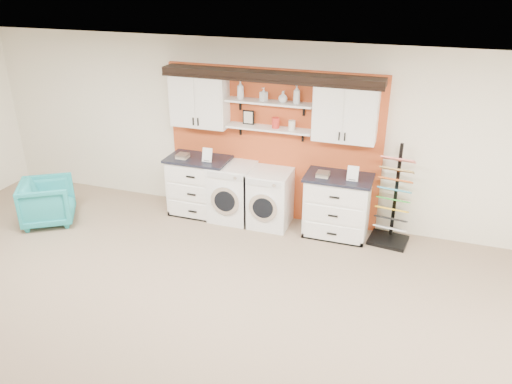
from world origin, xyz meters
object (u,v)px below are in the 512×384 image
(base_cabinet_right, at_px, (337,206))
(sample_rack, at_px, (392,212))
(base_cabinet_left, at_px, (200,186))
(washer, at_px, (233,192))
(armchair, at_px, (48,202))
(dryer, at_px, (270,198))

(base_cabinet_right, relative_size, sample_rack, 0.66)
(base_cabinet_right, bearing_deg, base_cabinet_left, -180.00)
(washer, relative_size, armchair, 1.21)
(dryer, bearing_deg, base_cabinet_left, 179.84)
(washer, xyz_separation_m, sample_rack, (2.48, 0.04, 0.03))
(base_cabinet_right, height_order, dryer, base_cabinet_right)
(dryer, height_order, sample_rack, sample_rack)
(base_cabinet_right, distance_m, washer, 1.68)
(armchair, bearing_deg, base_cabinet_right, -108.69)
(dryer, bearing_deg, washer, 180.00)
(washer, relative_size, sample_rack, 0.62)
(base_cabinet_right, xyz_separation_m, washer, (-1.68, -0.00, -0.01))
(base_cabinet_left, xyz_separation_m, dryer, (1.20, -0.00, -0.04))
(base_cabinet_right, relative_size, washer, 1.06)
(sample_rack, bearing_deg, base_cabinet_right, -170.33)
(washer, bearing_deg, base_cabinet_right, 0.11)
(base_cabinet_right, relative_size, armchair, 1.27)
(base_cabinet_left, height_order, armchair, base_cabinet_left)
(washer, xyz_separation_m, dryer, (0.62, -0.00, -0.02))
(dryer, bearing_deg, base_cabinet_right, 0.18)
(base_cabinet_right, height_order, armchair, base_cabinet_right)
(washer, bearing_deg, dryer, -0.00)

